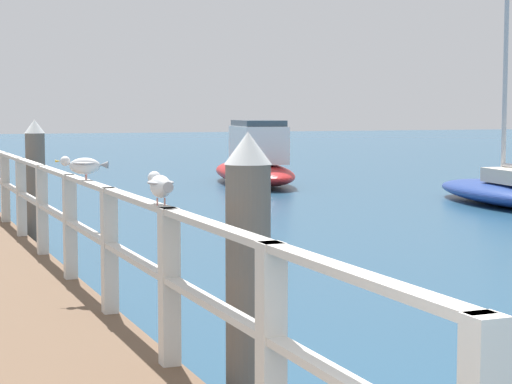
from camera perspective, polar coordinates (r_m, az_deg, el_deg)
name	(u,v)px	position (r m, az deg, el deg)	size (l,w,h in m)	color
pier_railing	(31,193)	(11.64, -13.83, -0.07)	(0.12, 18.47, 1.03)	beige
dock_piling_near	(248,283)	(5.71, -0.50, -5.68)	(0.29, 0.29, 1.89)	#6B6056
dock_piling_far	(36,184)	(13.73, -13.53, 0.49)	(0.29, 0.29, 1.89)	#6B6056
seagull_foreground	(160,185)	(6.08, -5.98, 0.44)	(0.19, 0.48, 0.21)	white
seagull_background	(84,165)	(8.41, -10.65, 1.66)	(0.46, 0.25, 0.21)	white
boat_1	(255,163)	(25.07, -0.07, 1.80)	(2.66, 5.83, 1.76)	red
boat_2	(510,190)	(20.29, 15.54, 0.12)	(2.62, 5.64, 6.54)	navy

